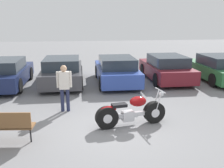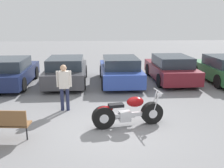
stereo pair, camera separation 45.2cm
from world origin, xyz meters
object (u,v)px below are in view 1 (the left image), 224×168
(motorcycle, at_px, (131,112))
(parked_car_dark_grey, at_px, (62,71))
(parked_car_navy, at_px, (5,73))
(parked_car_blue, at_px, (116,70))
(park_bench, at_px, (2,124))
(parked_car_maroon, at_px, (166,68))
(person_standing, at_px, (64,84))
(parked_car_green, at_px, (218,68))

(motorcycle, height_order, parked_car_dark_grey, parked_car_dark_grey)
(motorcycle, xyz_separation_m, parked_car_navy, (-4.97, 5.14, 0.21))
(parked_car_blue, bearing_deg, park_bench, -122.93)
(parked_car_dark_grey, xyz_separation_m, park_bench, (-1.15, -5.98, -0.09))
(parked_car_maroon, distance_m, person_standing, 6.35)
(parked_car_green, bearing_deg, person_standing, -154.97)
(motorcycle, bearing_deg, parked_car_dark_grey, 113.84)
(parked_car_dark_grey, height_order, park_bench, parked_car_dark_grey)
(parked_car_blue, bearing_deg, parked_car_dark_grey, 177.38)
(parked_car_navy, bearing_deg, person_standing, -51.08)
(parked_car_maroon, bearing_deg, parked_car_dark_grey, -178.47)
(person_standing, bearing_deg, motorcycle, -36.20)
(motorcycle, bearing_deg, parked_car_green, 41.90)
(motorcycle, relative_size, park_bench, 1.38)
(parked_car_blue, xyz_separation_m, parked_car_green, (5.29, -0.11, 0.00))
(parked_car_green, distance_m, person_standing, 8.42)
(parked_car_green, height_order, person_standing, person_standing)
(park_bench, bearing_deg, motorcycle, 11.61)
(parked_car_maroon, xyz_separation_m, parked_car_green, (2.65, -0.37, 0.00))
(parked_car_green, distance_m, park_bench, 10.75)
(parked_car_dark_grey, xyz_separation_m, parked_car_green, (7.94, -0.23, 0.00))
(parked_car_green, bearing_deg, parked_car_navy, 179.43)
(motorcycle, height_order, parked_car_maroon, parked_car_maroon)
(person_standing, bearing_deg, parked_car_dark_grey, 94.72)
(person_standing, bearing_deg, parked_car_green, 25.03)
(parked_car_green, bearing_deg, parked_car_dark_grey, 178.32)
(parked_car_maroon, relative_size, parked_car_green, 1.00)
(park_bench, bearing_deg, person_standing, 56.24)
(park_bench, bearing_deg, parked_car_blue, 57.07)
(motorcycle, height_order, parked_car_navy, parked_car_navy)
(motorcycle, distance_m, parked_car_navy, 7.15)
(motorcycle, distance_m, parked_car_green, 7.54)
(parked_car_navy, xyz_separation_m, person_standing, (2.96, -3.67, 0.32))
(parked_car_navy, height_order, parked_car_green, same)
(parked_car_blue, bearing_deg, person_standing, -122.43)
(parked_car_dark_grey, relative_size, park_bench, 2.60)
(parked_car_blue, distance_m, parked_car_maroon, 2.66)
(parked_car_maroon, xyz_separation_m, person_standing, (-4.98, -3.93, 0.32))
(parked_car_green, bearing_deg, park_bench, -147.68)
(motorcycle, bearing_deg, parked_car_navy, 134.06)
(parked_car_navy, relative_size, parked_car_dark_grey, 1.00)
(parked_car_maroon, bearing_deg, person_standing, -141.69)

